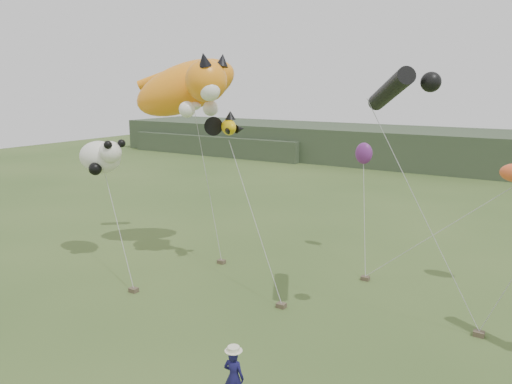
% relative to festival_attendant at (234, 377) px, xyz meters
% --- Properties ---
extents(ground, '(120.00, 120.00, 0.00)m').
position_rel_festival_attendant_xyz_m(ground, '(-1.59, 2.08, -0.85)').
color(ground, '#385123').
rests_on(ground, ground).
extents(headland, '(90.00, 13.00, 4.00)m').
position_rel_festival_attendant_xyz_m(headland, '(-4.71, 46.77, 1.07)').
color(headland, '#2D3D28').
rests_on(headland, ground).
extents(festival_attendant, '(0.66, 0.48, 1.70)m').
position_rel_festival_attendant_xyz_m(festival_attendant, '(0.00, 0.00, 0.00)').
color(festival_attendant, '#141245').
rests_on(festival_attendant, ground).
extents(sandbag_anchors, '(13.84, 7.00, 0.19)m').
position_rel_festival_attendant_xyz_m(sandbag_anchors, '(-2.40, 7.66, -0.76)').
color(sandbag_anchors, brown).
rests_on(sandbag_anchors, ground).
extents(cat_kite, '(6.98, 5.15, 4.05)m').
position_rel_festival_attendant_xyz_m(cat_kite, '(-8.98, 9.28, 7.94)').
color(cat_kite, orange).
rests_on(cat_kite, ground).
extents(fish_kite, '(2.50, 1.65, 1.20)m').
position_rel_festival_attendant_xyz_m(fish_kite, '(-6.58, 8.71, 6.16)').
color(fish_kite, '#E5B40A').
rests_on(fish_kite, ground).
extents(tube_kites, '(9.83, 3.06, 3.40)m').
position_rel_festival_attendant_xyz_m(tube_kites, '(4.78, 7.13, 7.07)').
color(tube_kites, black).
rests_on(tube_kites, ground).
extents(panda_kite, '(2.86, 1.85, 1.78)m').
position_rel_festival_attendant_xyz_m(panda_kite, '(-12.39, 6.44, 4.55)').
color(panda_kite, white).
rests_on(panda_kite, ground).
extents(misc_kites, '(8.29, 1.83, 1.15)m').
position_rel_festival_attendant_xyz_m(misc_kites, '(2.84, 13.34, 4.50)').
color(misc_kites, '#EE5B2A').
rests_on(misc_kites, ground).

